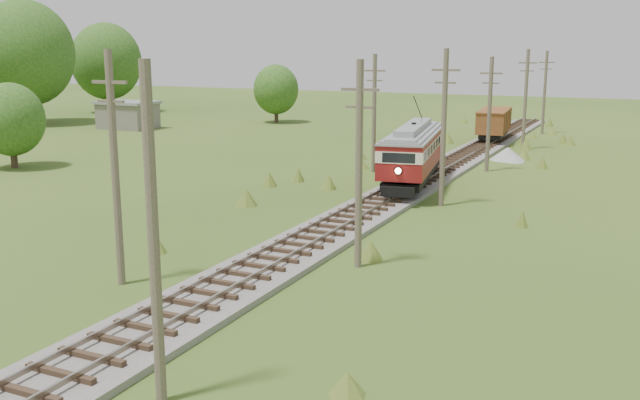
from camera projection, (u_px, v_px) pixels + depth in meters
The scene contains 17 objects.
railbed_main at pixel (405, 189), 45.49m from camera, with size 3.60×96.00×0.57m.
streetcar at pixel (413, 149), 46.26m from camera, with size 4.77×12.15×5.49m.
gondola at pixel (494, 122), 68.59m from camera, with size 3.32×8.15×2.64m.
gravel_pile at pixel (509, 154), 58.07m from camera, with size 2.91×3.09×1.06m.
utility_pole_r_1 at pixel (154, 239), 17.68m from camera, with size 0.30×0.30×8.80m.
utility_pole_r_2 at pixel (359, 163), 29.08m from camera, with size 1.60×0.30×8.60m.
utility_pole_r_3 at pixel (444, 127), 40.57m from camera, with size 1.60×0.30×9.00m.
utility_pole_r_4 at pixel (489, 113), 52.21m from camera, with size 1.60×0.30×8.40m.
utility_pole_r_5 at pixel (525, 98), 63.48m from camera, with size 1.60×0.30×8.90m.
utility_pole_r_6 at pixel (545, 92), 75.08m from camera, with size 1.60×0.30×8.70m.
utility_pole_l_a at pixel (115, 167), 26.86m from camera, with size 1.60×0.30×9.00m.
utility_pole_l_b at pixel (374, 112), 51.78m from camera, with size 1.60×0.30×8.60m.
tree_left_4 at pixel (25, 53), 84.00m from camera, with size 11.34×11.34×14.61m.
tree_left_5 at pixel (106, 61), 99.24m from camera, with size 9.66×9.66×12.44m.
tree_mid_a at pixel (276, 90), 86.43m from camera, with size 5.46×5.46×7.03m.
tree_mid_c at pixel (11, 120), 53.74m from camera, with size 5.04×5.04×6.49m.
shed at pixel (128, 115), 80.47m from camera, with size 6.40×4.40×3.10m.
Camera 1 is at (14.14, -8.67, 9.06)m, focal length 40.00 mm.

